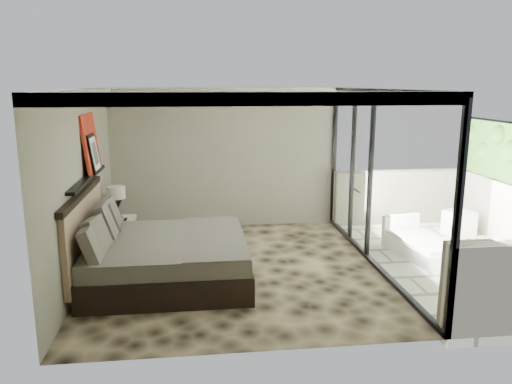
{
  "coord_description": "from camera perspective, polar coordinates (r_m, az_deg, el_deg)",
  "views": [
    {
      "loc": [
        -0.57,
        -7.43,
        2.88
      ],
      "look_at": [
        0.38,
        0.4,
        1.16
      ],
      "focal_mm": 35.0,
      "sensor_mm": 36.0,
      "label": 1
    }
  ],
  "objects": [
    {
      "name": "terrace_slab",
      "position": [
        9.08,
        22.15,
        -7.52
      ],
      "size": [
        3.0,
        5.0,
        0.12
      ],
      "primitive_type": "cube",
      "color": "#E9E7C7",
      "rests_on": "ground"
    },
    {
      "name": "framed_print",
      "position": [
        8.11,
        -18.06,
        4.23
      ],
      "size": [
        0.11,
        0.5,
        0.6
      ],
      "primitive_type": "cube",
      "rotation": [
        0.0,
        -0.14,
        0.0
      ],
      "color": "black",
      "rests_on": "picture_ledge"
    },
    {
      "name": "ceiling",
      "position": [
        7.45,
        -2.57,
        11.61
      ],
      "size": [
        4.5,
        5.0,
        0.02
      ],
      "primitive_type": "cube",
      "color": "silver",
      "rests_on": "back_wall"
    },
    {
      "name": "picture_ledge",
      "position": [
        7.82,
        -18.68,
        1.49
      ],
      "size": [
        0.12,
        2.2,
        0.05
      ],
      "primitive_type": "cube",
      "color": "black",
      "rests_on": "left_wall"
    },
    {
      "name": "left_wall",
      "position": [
        7.76,
        -19.2,
        0.62
      ],
      "size": [
        0.02,
        5.0,
        2.8
      ],
      "primitive_type": "cube",
      "color": "gray",
      "rests_on": "floor"
    },
    {
      "name": "ottoman",
      "position": [
        10.43,
        22.19,
        -3.31
      ],
      "size": [
        0.61,
        0.61,
        0.47
      ],
      "primitive_type": "cube",
      "rotation": [
        0.0,
        0.0,
        0.36
      ],
      "color": "white",
      "rests_on": "terrace_slab"
    },
    {
      "name": "floor",
      "position": [
        7.99,
        -2.38,
        -8.83
      ],
      "size": [
        5.0,
        5.0,
        0.0
      ],
      "primitive_type": "plane",
      "color": "black",
      "rests_on": "ground"
    },
    {
      "name": "bed",
      "position": [
        7.57,
        -10.83,
        -7.17
      ],
      "size": [
        2.39,
        2.31,
        1.32
      ],
      "color": "black",
      "rests_on": "floor"
    },
    {
      "name": "glass_wall",
      "position": [
        8.08,
        13.64,
        1.41
      ],
      "size": [
        0.08,
        5.0,
        2.8
      ],
      "primitive_type": "cube",
      "color": "white",
      "rests_on": "floor"
    },
    {
      "name": "abstract_canvas",
      "position": [
        8.19,
        -18.39,
        5.34
      ],
      "size": [
        0.13,
        0.9,
        0.9
      ],
      "primitive_type": "cube",
      "rotation": [
        0.0,
        -0.1,
        0.0
      ],
      "color": "#B9540F",
      "rests_on": "picture_ledge"
    },
    {
      "name": "nightstand",
      "position": [
        9.31,
        -15.3,
        -4.38
      ],
      "size": [
        0.64,
        0.64,
        0.55
      ],
      "primitive_type": "cube",
      "rotation": [
        0.0,
        0.0,
        -0.18
      ],
      "color": "black",
      "rests_on": "floor"
    },
    {
      "name": "lounger",
      "position": [
        8.99,
        18.27,
        -5.84
      ],
      "size": [
        0.95,
        1.53,
        0.56
      ],
      "rotation": [
        0.0,
        0.0,
        0.18
      ],
      "color": "white",
      "rests_on": "terrace_slab"
    },
    {
      "name": "back_wall",
      "position": [
        10.04,
        -3.59,
        3.82
      ],
      "size": [
        4.5,
        0.02,
        2.8
      ],
      "primitive_type": "cube",
      "color": "gray",
      "rests_on": "floor"
    },
    {
      "name": "table_lamp",
      "position": [
        9.2,
        -15.65,
        -0.65
      ],
      "size": [
        0.32,
        0.32,
        0.58
      ],
      "color": "black",
      "rests_on": "nightstand"
    }
  ]
}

